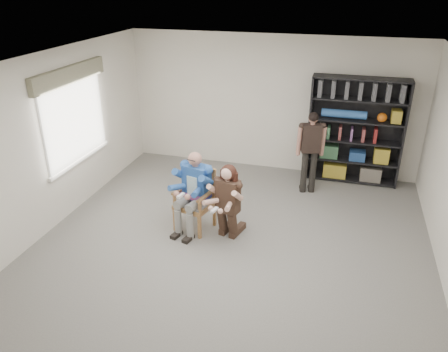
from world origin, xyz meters
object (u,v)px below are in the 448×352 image
(kneeling_woman, at_px, (227,203))
(standing_man, at_px, (310,153))
(bookshelf, at_px, (355,131))
(armchair, at_px, (194,200))
(seated_man, at_px, (194,192))

(kneeling_woman, relative_size, standing_man, 0.77)
(kneeling_woman, xyz_separation_m, bookshelf, (1.84, 2.73, 0.43))
(armchair, distance_m, kneeling_woman, 0.60)
(armchair, height_order, kneeling_woman, kneeling_woman)
(bookshelf, bearing_deg, armchair, -132.83)
(kneeling_woman, xyz_separation_m, standing_man, (1.07, 1.97, 0.18))
(bookshelf, xyz_separation_m, standing_man, (-0.77, -0.76, -0.25))
(seated_man, xyz_separation_m, standing_man, (1.65, 1.85, 0.12))
(seated_man, bearing_deg, armchair, 0.00)
(armchair, relative_size, bookshelf, 0.49)
(kneeling_woman, distance_m, standing_man, 2.25)
(armchair, distance_m, standing_man, 2.49)
(standing_man, bearing_deg, armchair, -146.29)
(kneeling_woman, height_order, bookshelf, bookshelf)
(standing_man, bearing_deg, bookshelf, 29.65)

